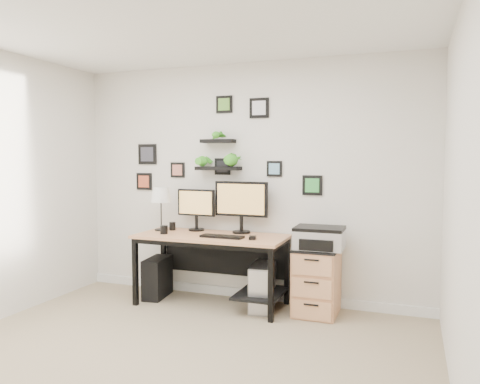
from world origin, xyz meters
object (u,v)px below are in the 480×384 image
at_px(desk, 216,246).
at_px(table_lamp, 161,196).
at_px(mug, 164,230).
at_px(pc_tower_grey, 262,287).
at_px(printer, 319,238).
at_px(monitor_right, 241,203).
at_px(file_cabinet, 317,281).
at_px(monitor_left, 196,207).
at_px(pc_tower_black, 157,277).

xyz_separation_m(desk, table_lamp, (-0.70, 0.06, 0.51)).
xyz_separation_m(desk, mug, (-0.54, -0.14, 0.17)).
height_order(pc_tower_grey, printer, printer).
xyz_separation_m(monitor_right, printer, (0.89, -0.17, -0.30)).
xyz_separation_m(desk, file_cabinet, (1.07, 0.06, -0.29)).
bearing_deg(mug, pc_tower_grey, 7.71).
bearing_deg(file_cabinet, monitor_left, 174.99).
distance_m(table_lamp, file_cabinet, 1.94).
xyz_separation_m(table_lamp, printer, (1.80, -0.05, -0.36)).
height_order(monitor_left, file_cabinet, monitor_left).
height_order(table_lamp, pc_tower_grey, table_lamp).
relative_size(pc_tower_black, pc_tower_grey, 0.90).
height_order(mug, pc_tower_grey, mug).
bearing_deg(file_cabinet, monitor_right, 171.24).
bearing_deg(printer, mug, -174.33).
distance_m(mug, file_cabinet, 1.69).
xyz_separation_m(desk, monitor_left, (-0.32, 0.18, 0.40)).
distance_m(table_lamp, mug, 0.43).
bearing_deg(pc_tower_grey, desk, 180.00).
bearing_deg(mug, file_cabinet, 7.13).
relative_size(desk, printer, 3.33).
relative_size(pc_tower_grey, file_cabinet, 0.74).
bearing_deg(pc_tower_grey, monitor_right, 147.95).
xyz_separation_m(pc_tower_black, file_cabinet, (1.79, 0.05, 0.11)).
relative_size(monitor_left, mug, 5.14).
relative_size(monitor_right, pc_tower_black, 1.36).
relative_size(table_lamp, printer, 1.01).
bearing_deg(mug, monitor_right, 23.69).
height_order(desk, file_cabinet, desk).
distance_m(mug, pc_tower_grey, 1.21).
bearing_deg(pc_tower_grey, monitor_left, 167.87).
bearing_deg(desk, monitor_left, 150.32).
height_order(pc_tower_black, pc_tower_grey, pc_tower_grey).
xyz_separation_m(monitor_right, pc_tower_black, (-0.94, -0.18, -0.86)).
relative_size(mug, pc_tower_grey, 0.18).
relative_size(desk, file_cabinet, 2.39).
height_order(monitor_right, pc_tower_grey, monitor_right).
xyz_separation_m(table_lamp, file_cabinet, (1.77, -0.01, -0.81)).
relative_size(pc_tower_grey, printer, 1.03).
xyz_separation_m(mug, file_cabinet, (1.62, 0.20, -0.46)).
bearing_deg(monitor_left, printer, -6.45).
xyz_separation_m(monitor_left, file_cabinet, (1.39, -0.12, -0.69)).
bearing_deg(desk, monitor_right, 41.10).
bearing_deg(monitor_right, mug, -156.31).
relative_size(desk, monitor_left, 3.44).
relative_size(pc_tower_black, file_cabinet, 0.66).
bearing_deg(desk, table_lamp, 174.68).
xyz_separation_m(mug, printer, (1.65, 0.16, -0.02)).
distance_m(monitor_right, pc_tower_grey, 0.92).
distance_m(monitor_left, pc_tower_grey, 1.16).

